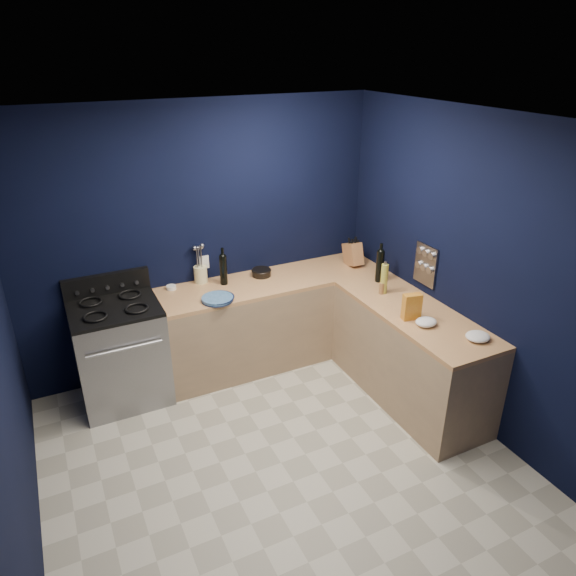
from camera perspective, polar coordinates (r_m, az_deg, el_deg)
floor at (r=4.41m, az=-0.76°, el=-18.52°), size 3.50×3.50×0.02m
ceiling at (r=3.21m, az=-1.03°, el=17.61°), size 3.50×3.50×0.02m
wall_back at (r=5.14m, az=-9.31°, el=5.13°), size 3.50×0.02×2.60m
wall_right at (r=4.58m, az=19.46°, el=1.44°), size 0.02×3.50×2.60m
wall_front at (r=2.47m, az=18.14°, el=-21.06°), size 3.50×0.02×2.60m
cab_back at (r=5.41m, az=-1.55°, el=-3.61°), size 2.30×0.63×0.86m
top_back at (r=5.21m, az=-1.61°, el=0.74°), size 2.30×0.63×0.04m
cab_right at (r=4.96m, az=13.03°, el=-7.23°), size 0.63×1.67×0.86m
top_right at (r=4.74m, az=13.55°, el=-2.62°), size 0.63×1.67×0.04m
gas_range at (r=5.03m, az=-17.64°, el=-6.90°), size 0.76×0.66×0.92m
oven_door at (r=4.77m, az=-16.96°, el=-8.85°), size 0.59×0.02×0.42m
cooktop at (r=4.81m, az=-18.37°, el=-2.08°), size 0.76×0.66×0.03m
backguard at (r=5.04m, az=-19.08°, el=0.40°), size 0.76×0.06×0.20m
spice_panel at (r=4.97m, az=14.71°, el=2.44°), size 0.02×0.28×0.38m
wall_outlet at (r=5.20m, az=-9.07°, el=2.78°), size 0.09×0.02×0.13m
plate_stack at (r=4.81m, az=-7.67°, el=-1.18°), size 0.29×0.29×0.04m
ramekin at (r=5.11m, az=-12.55°, el=0.06°), size 0.10×0.10×0.04m
utensil_crock at (r=5.18m, az=-9.46°, el=1.47°), size 0.14×0.14×0.16m
wine_bottle_back at (r=5.08m, az=-7.02°, el=1.95°), size 0.08×0.08×0.29m
lemon_basket at (r=5.27m, az=-2.90°, el=1.69°), size 0.19×0.19×0.07m
knife_block at (r=5.55m, az=7.05°, el=3.67°), size 0.14×0.28×0.29m
wine_bottle_right at (r=5.17m, az=9.93°, el=2.32°), size 0.08×0.08×0.31m
oil_bottle at (r=4.94m, az=10.39°, el=0.99°), size 0.07×0.07×0.29m
spice_jar_near at (r=4.96m, az=10.12°, el=-0.03°), size 0.05×0.05×0.11m
spice_jar_far at (r=4.76m, az=12.68°, el=-1.46°), size 0.05×0.05×0.09m
crouton_bag at (r=4.53m, az=13.27°, el=-1.99°), size 0.17×0.10×0.23m
towel_front at (r=4.50m, az=14.75°, el=-3.59°), size 0.22×0.20×0.06m
towel_end at (r=4.41m, az=19.90°, el=-4.96°), size 0.24×0.22×0.06m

